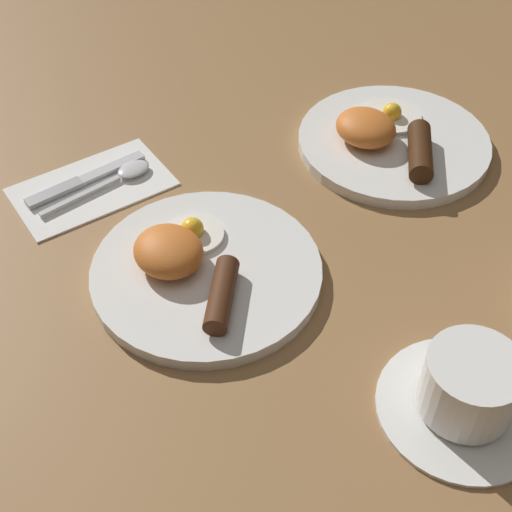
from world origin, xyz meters
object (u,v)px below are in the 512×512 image
Objects in this scene: teacup_near at (468,390)px; spoon at (121,175)px; breakfast_plate_near at (200,268)px; knife at (80,181)px; breakfast_plate_far at (390,139)px.

teacup_near is 0.49m from spoon.
breakfast_plate_near is at bearing -96.67° from spoon.
spoon is (0.02, 0.05, 0.00)m from knife.
breakfast_plate_far is 1.56× the size of knife.
breakfast_plate_near reaches higher than spoon.
teacup_near is at bearing -34.74° from breakfast_plate_far.
breakfast_plate_near is at bearing -82.51° from breakfast_plate_far.
breakfast_plate_far is 0.35m from spoon.
breakfast_plate_near is at bearing -160.60° from teacup_near.
breakfast_plate_near is at bearing -81.75° from knife.
breakfast_plate_near is 0.22m from knife.
breakfast_plate_far reaches higher than knife.
breakfast_plate_far is 0.40m from teacup_near.
teacup_near reaches higher than spoon.
breakfast_plate_near is 0.20m from spoon.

